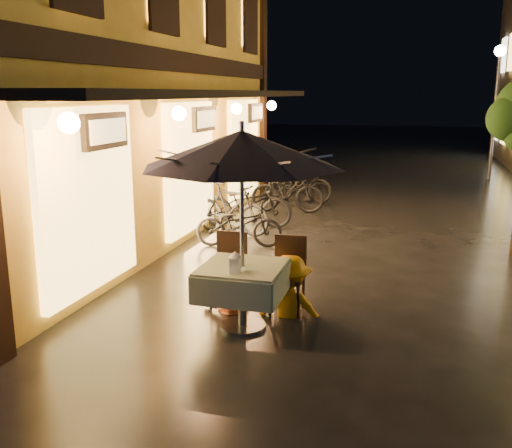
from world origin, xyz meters
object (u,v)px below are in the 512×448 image
(table_lantern, at_px, (235,261))
(person_orange, at_px, (228,256))
(person_yellow, at_px, (290,257))
(bicycle_0, at_px, (239,224))
(patio_umbrella, at_px, (242,149))
(cafe_table, at_px, (242,281))

(table_lantern, height_order, person_orange, person_orange)
(person_yellow, height_order, bicycle_0, person_yellow)
(patio_umbrella, xyz_separation_m, person_yellow, (0.45, 0.59, -1.39))
(patio_umbrella, distance_m, person_orange, 1.59)
(bicycle_0, bearing_deg, person_yellow, -163.14)
(table_lantern, bearing_deg, bicycle_0, 106.73)
(table_lantern, xyz_separation_m, person_yellow, (0.45, 0.86, -0.17))
(patio_umbrella, bearing_deg, person_orange, 123.36)
(patio_umbrella, xyz_separation_m, person_orange, (-0.37, 0.57, -1.44))
(table_lantern, relative_size, person_orange, 0.18)
(patio_umbrella, relative_size, table_lantern, 9.84)
(table_lantern, xyz_separation_m, bicycle_0, (-1.15, 3.82, -0.50))
(cafe_table, xyz_separation_m, bicycle_0, (-1.15, 3.55, -0.17))
(table_lantern, height_order, bicycle_0, table_lantern)
(patio_umbrella, height_order, bicycle_0, patio_umbrella)
(patio_umbrella, bearing_deg, bicycle_0, 107.94)
(cafe_table, bearing_deg, bicycle_0, 107.94)
(table_lantern, xyz_separation_m, person_orange, (-0.37, 0.84, -0.21))
(person_yellow, bearing_deg, bicycle_0, -71.39)
(patio_umbrella, relative_size, person_yellow, 1.63)
(cafe_table, bearing_deg, table_lantern, -90.00)
(table_lantern, relative_size, person_yellow, 0.17)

